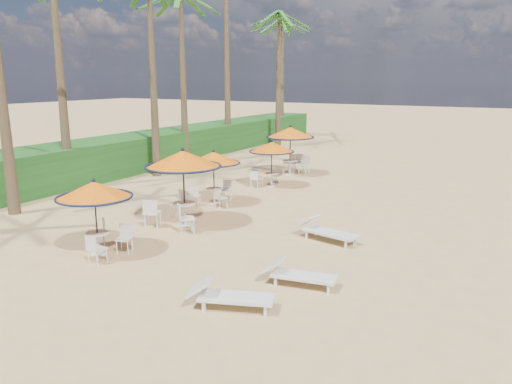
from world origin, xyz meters
TOP-DOWN VIEW (x-y plane):
  - ground at (0.00, 0.00)m, footprint 160.00×160.00m
  - scrub_hedge at (-13.50, 11.00)m, footprint 3.00×40.00m
  - station_0 at (-4.94, 0.24)m, footprint 2.10×2.10m
  - station_1 at (-4.62, 3.66)m, footprint 2.54×2.54m
  - station_2 at (-5.29, 6.55)m, footprint 2.08×2.12m
  - station_3 at (-4.87, 10.50)m, footprint 2.05×2.05m
  - station_4 at (-5.30, 13.63)m, footprint 2.43×2.43m
  - lounger_near at (0.03, -0.88)m, footprint 1.97×1.20m
  - lounger_mid at (0.81, 0.97)m, footprint 1.88×0.85m
  - lounger_far at (0.15, 4.47)m, footprint 2.07×1.02m
  - palm_4 at (-12.15, 13.80)m, footprint 5.00×5.00m
  - palm_6 at (-10.94, 23.33)m, footprint 5.00×5.00m
  - palm_7 at (-12.66, 27.35)m, footprint 5.00×5.00m

SIDE VIEW (x-z plane):
  - ground at x=0.00m, z-range 0.00..0.00m
  - lounger_mid at x=0.81m, z-range -0.02..0.63m
  - lounger_near at x=0.03m, z-range -0.02..0.65m
  - lounger_far at x=0.15m, z-range -0.02..0.69m
  - scrub_hedge at x=-13.50m, z-range 0.00..1.80m
  - station_3 at x=-4.87m, z-range 0.49..2.63m
  - station_2 at x=-5.29m, z-range 0.50..2.67m
  - station_0 at x=-4.94m, z-range 0.51..2.70m
  - station_4 at x=-5.30m, z-range 0.59..3.12m
  - station_1 at x=-4.62m, z-range 0.61..3.27m
  - palm_7 at x=-12.66m, z-range 3.82..13.07m
  - palm_6 at x=-10.94m, z-range 3.83..13.10m
  - palm_4 at x=-12.15m, z-range 3.89..13.29m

